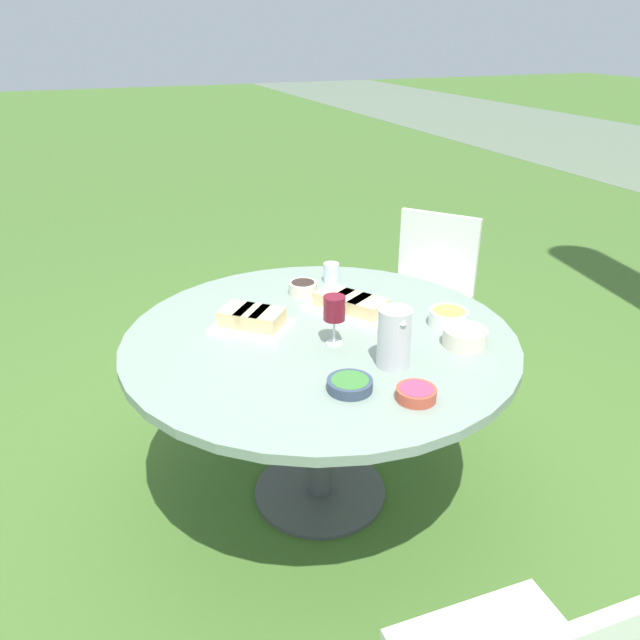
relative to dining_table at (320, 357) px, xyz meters
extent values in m
plane|color=#446B2B|center=(0.00, 0.00, -0.65)|extent=(40.00, 40.00, 0.00)
cylinder|color=#4C4C51|center=(0.00, 0.00, -0.64)|extent=(0.55, 0.55, 0.02)
cylinder|color=#4C4C51|center=(0.00, 0.00, -0.29)|extent=(0.11, 0.11, 0.69)
cylinder|color=gray|center=(0.00, 0.00, 0.08)|extent=(1.46, 1.46, 0.03)
cube|color=white|center=(-0.71, 0.87, -0.20)|extent=(0.61, 0.60, 0.04)
cube|color=white|center=(-0.83, 1.02, 0.03)|extent=(0.36, 0.30, 0.42)
cylinder|color=white|center=(-0.74, 0.61, -0.44)|extent=(0.03, 0.03, 0.43)
cylinder|color=white|center=(-0.44, 0.85, -0.44)|extent=(0.03, 0.03, 0.43)
cylinder|color=white|center=(-0.98, 0.89, -0.44)|extent=(0.03, 0.03, 0.43)
cylinder|color=white|center=(-0.67, 1.14, -0.44)|extent=(0.03, 0.03, 0.43)
cylinder|color=silver|center=(0.30, 0.14, 0.20)|extent=(0.11, 0.11, 0.21)
cone|color=silver|center=(0.35, 0.14, 0.29)|extent=(0.03, 0.03, 0.02)
cylinder|color=silver|center=(0.09, 0.02, 0.10)|extent=(0.06, 0.06, 0.01)
cylinder|color=silver|center=(0.09, 0.02, 0.15)|extent=(0.01, 0.01, 0.09)
cylinder|color=maroon|center=(0.09, 0.02, 0.24)|extent=(0.08, 0.08, 0.09)
cube|color=white|center=(-0.14, -0.22, 0.11)|extent=(0.34, 0.35, 0.02)
cube|color=#E0C184|center=(-0.18, -0.27, 0.15)|extent=(0.17, 0.16, 0.06)
cube|color=#E0C184|center=(-0.14, -0.22, 0.15)|extent=(0.17, 0.16, 0.06)
cube|color=#E0C184|center=(-0.10, -0.17, 0.15)|extent=(0.17, 0.16, 0.06)
cube|color=white|center=(-0.13, 0.18, 0.11)|extent=(0.41, 0.35, 0.02)
cube|color=#E0C184|center=(-0.20, 0.14, 0.14)|extent=(0.17, 0.17, 0.06)
cube|color=#E0C184|center=(-0.13, 0.18, 0.14)|extent=(0.17, 0.17, 0.06)
cube|color=#E0C184|center=(-0.06, 0.23, 0.14)|extent=(0.17, 0.17, 0.06)
cylinder|color=white|center=(0.10, 0.49, 0.13)|extent=(0.15, 0.15, 0.06)
cylinder|color=#E0C147|center=(0.10, 0.49, 0.14)|extent=(0.12, 0.12, 0.03)
cylinder|color=#334256|center=(0.40, -0.06, 0.11)|extent=(0.15, 0.15, 0.04)
cylinder|color=#387533|center=(0.40, -0.06, 0.12)|extent=(0.12, 0.12, 0.02)
cylinder|color=beige|center=(-0.39, 0.08, 0.12)|extent=(0.12, 0.12, 0.05)
cylinder|color=#2D231E|center=(-0.39, 0.08, 0.14)|extent=(0.10, 0.10, 0.02)
cylinder|color=#B74733|center=(0.52, 0.11, 0.12)|extent=(0.13, 0.13, 0.04)
cylinder|color=#D6385B|center=(0.52, 0.11, 0.13)|extent=(0.10, 0.10, 0.02)
cylinder|color=beige|center=(0.27, 0.45, 0.13)|extent=(0.16, 0.16, 0.06)
cylinder|color=silver|center=(0.27, 0.45, 0.15)|extent=(0.13, 0.13, 0.03)
cylinder|color=silver|center=(-0.47, 0.24, 0.14)|extent=(0.07, 0.07, 0.09)
camera|label=1|loc=(1.93, -0.77, 1.14)|focal=35.00mm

